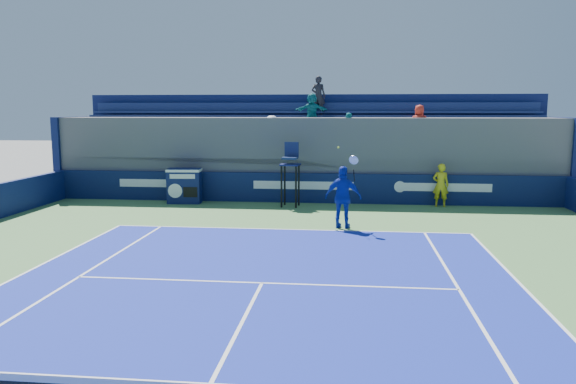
# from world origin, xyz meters

# --- Properties ---
(ball_person) EXTENTS (0.66, 0.49, 1.67)m
(ball_person) POSITION_xyz_m (5.31, 16.70, 0.85)
(ball_person) COLOR gold
(ball_person) RESTS_ON apron
(back_hoarding) EXTENTS (20.40, 0.21, 1.20)m
(back_hoarding) POSITION_xyz_m (0.00, 17.10, 0.60)
(back_hoarding) COLOR #0B1640
(back_hoarding) RESTS_ON ground
(match_clock) EXTENTS (1.37, 0.82, 1.40)m
(match_clock) POSITION_xyz_m (-4.69, 16.47, 0.74)
(match_clock) COLOR #0E1646
(match_clock) RESTS_ON ground
(umpire_chair) EXTENTS (0.77, 0.77, 2.48)m
(umpire_chair) POSITION_xyz_m (-0.42, 16.15, 1.53)
(umpire_chair) COLOR black
(umpire_chair) RESTS_ON ground
(tennis_player) EXTENTS (1.22, 0.70, 2.57)m
(tennis_player) POSITION_xyz_m (1.65, 12.31, 1.00)
(tennis_player) COLOR #142CA8
(tennis_player) RESTS_ON apron
(stadium_seating) EXTENTS (21.00, 4.05, 5.19)m
(stadium_seating) POSITION_xyz_m (0.00, 19.15, 1.84)
(stadium_seating) COLOR #4D4D52
(stadium_seating) RESTS_ON ground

